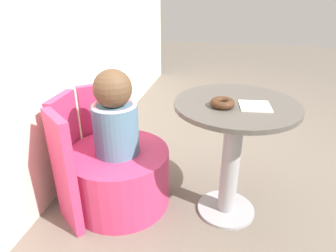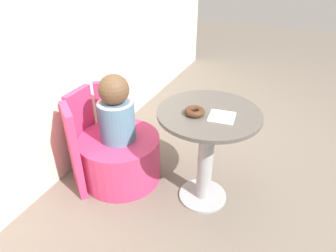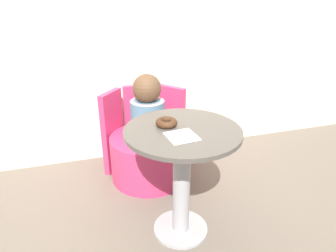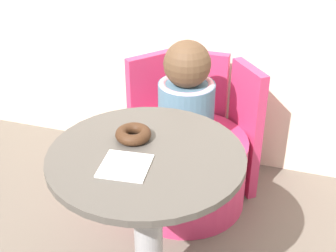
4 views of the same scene
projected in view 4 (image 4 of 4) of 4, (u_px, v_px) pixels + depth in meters
name	position (u px, v px, depth m)	size (l,w,h in m)	color
round_table	(148.00, 204.00, 1.66)	(0.67, 0.67, 0.72)	#99999E
tub_chair	(185.00, 170.00, 2.39)	(0.62, 0.62, 0.37)	#C63360
booth_backrest	(198.00, 119.00, 2.52)	(0.72, 0.26, 0.70)	#C63360
child_figure	(186.00, 97.00, 2.18)	(0.27, 0.27, 0.51)	slate
donut	(133.00, 134.00, 1.62)	(0.13, 0.13, 0.04)	#3D2314
paper_napkin	(125.00, 166.00, 1.49)	(0.17, 0.17, 0.01)	white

